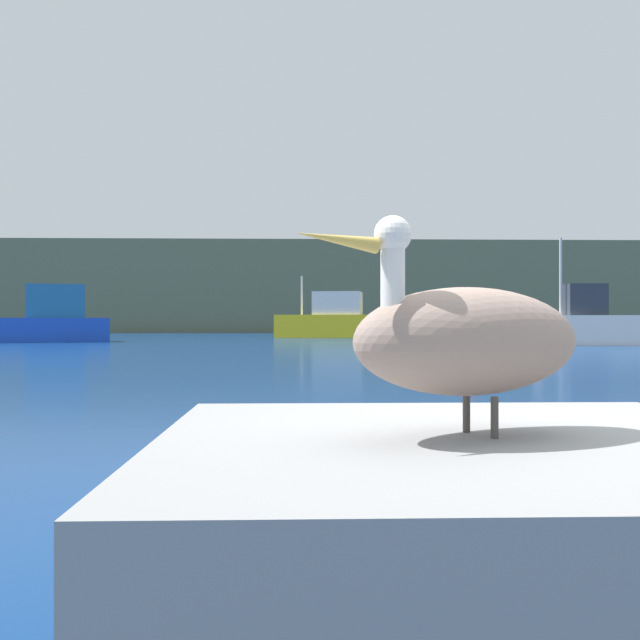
{
  "coord_description": "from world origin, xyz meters",
  "views": [
    {
      "loc": [
        -1.11,
        -3.33,
        1.01
      ],
      "look_at": [
        -0.42,
        19.26,
        1.07
      ],
      "focal_mm": 39.48,
      "sensor_mm": 36.0,
      "label": 1
    }
  ],
  "objects_px": {
    "fishing_boat_blue": "(40,322)",
    "mooring_buoy": "(473,352)",
    "fishing_boat_white": "(593,324)",
    "fishing_boat_yellow": "(338,320)",
    "pelican": "(467,339)"
  },
  "relations": [
    {
      "from": "fishing_boat_blue",
      "to": "mooring_buoy",
      "type": "relative_size",
      "value": 14.39
    },
    {
      "from": "fishing_boat_white",
      "to": "fishing_boat_blue",
      "type": "xyz_separation_m",
      "value": [
        -25.77,
        5.44,
        0.09
      ]
    },
    {
      "from": "fishing_boat_white",
      "to": "fishing_boat_yellow",
      "type": "relative_size",
      "value": 0.62
    },
    {
      "from": "pelican",
      "to": "fishing_boat_white",
      "type": "distance_m",
      "value": 30.03
    },
    {
      "from": "fishing_boat_blue",
      "to": "pelican",
      "type": "bearing_deg",
      "value": 93.23
    },
    {
      "from": "pelican",
      "to": "mooring_buoy",
      "type": "bearing_deg",
      "value": -128.89
    },
    {
      "from": "fishing_boat_white",
      "to": "mooring_buoy",
      "type": "distance_m",
      "value": 15.5
    },
    {
      "from": "fishing_boat_white",
      "to": "mooring_buoy",
      "type": "xyz_separation_m",
      "value": [
        -8.51,
        -12.94,
        -0.67
      ]
    },
    {
      "from": "fishing_boat_white",
      "to": "pelican",
      "type": "bearing_deg",
      "value": 67.31
    },
    {
      "from": "pelican",
      "to": "mooring_buoy",
      "type": "height_order",
      "value": "pelican"
    },
    {
      "from": "fishing_boat_white",
      "to": "fishing_boat_blue",
      "type": "relative_size",
      "value": 0.69
    },
    {
      "from": "pelican",
      "to": "fishing_boat_yellow",
      "type": "distance_m",
      "value": 42.35
    },
    {
      "from": "fishing_boat_yellow",
      "to": "mooring_buoy",
      "type": "height_order",
      "value": "fishing_boat_yellow"
    },
    {
      "from": "fishing_boat_white",
      "to": "fishing_boat_blue",
      "type": "distance_m",
      "value": 26.34
    },
    {
      "from": "fishing_boat_blue",
      "to": "fishing_boat_yellow",
      "type": "height_order",
      "value": "fishing_boat_blue"
    }
  ]
}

